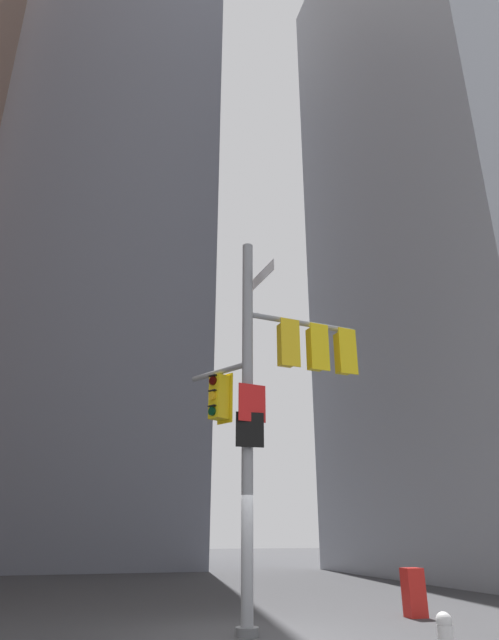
% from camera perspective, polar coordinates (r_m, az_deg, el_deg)
% --- Properties ---
extents(ground, '(120.00, 120.00, 0.00)m').
position_cam_1_polar(ground, '(11.56, -0.26, -30.51)').
color(ground, '#38383A').
extents(building_tower_right, '(16.20, 16.20, 40.73)m').
position_cam_1_polar(building_tower_right, '(35.06, 23.93, 12.48)').
color(building_tower_right, '#9399A3').
rests_on(building_tower_right, ground).
extents(building_mid_block, '(13.80, 13.80, 42.49)m').
position_cam_1_polar(building_mid_block, '(40.81, -15.23, 7.68)').
color(building_mid_block, slate).
rests_on(building_mid_block, ground).
extents(signal_pole_assembly, '(3.76, 2.32, 8.24)m').
position_cam_1_polar(signal_pole_assembly, '(12.19, 2.35, -7.01)').
color(signal_pole_assembly, gray).
rests_on(signal_pole_assembly, ground).
extents(fire_hydrant, '(0.33, 0.23, 0.73)m').
position_cam_1_polar(fire_hydrant, '(9.35, 20.10, -29.12)').
color(fire_hydrant, silver).
rests_on(fire_hydrant, ground).
extents(newspaper_box, '(0.45, 0.36, 1.03)m').
position_cam_1_polar(newspaper_box, '(14.42, 16.99, -25.84)').
color(newspaper_box, red).
rests_on(newspaper_box, ground).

